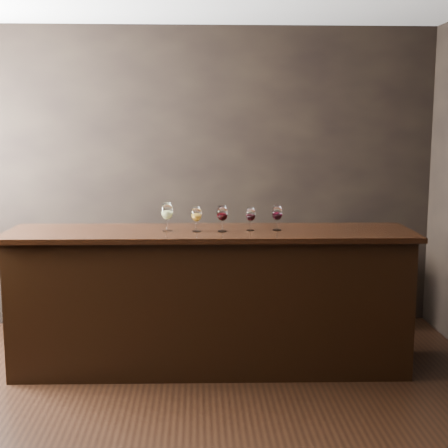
{
  "coord_description": "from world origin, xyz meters",
  "views": [
    {
      "loc": [
        0.27,
        -3.63,
        1.89
      ],
      "look_at": [
        0.47,
        1.08,
        1.14
      ],
      "focal_mm": 50.0,
      "sensor_mm": 36.0,
      "label": 1
    }
  ],
  "objects_px": {
    "back_bar_shelf": "(215,286)",
    "glass_red_a": "(222,214)",
    "glass_amber": "(196,215)",
    "glass_red_c": "(277,213)",
    "glass_white": "(167,212)",
    "glass_red_b": "(251,215)",
    "bar_counter": "(210,302)"
  },
  "relations": [
    {
      "from": "glass_red_c",
      "to": "glass_white",
      "type": "bearing_deg",
      "value": -179.5
    },
    {
      "from": "bar_counter",
      "to": "glass_red_a",
      "type": "bearing_deg",
      "value": -21.21
    },
    {
      "from": "glass_red_a",
      "to": "glass_red_c",
      "type": "height_order",
      "value": "glass_red_a"
    },
    {
      "from": "glass_white",
      "to": "glass_amber",
      "type": "bearing_deg",
      "value": -6.78
    },
    {
      "from": "back_bar_shelf",
      "to": "glass_red_b",
      "type": "relative_size",
      "value": 12.73
    },
    {
      "from": "glass_white",
      "to": "glass_red_c",
      "type": "xyz_separation_m",
      "value": [
        0.84,
        0.01,
        -0.02
      ]
    },
    {
      "from": "back_bar_shelf",
      "to": "glass_amber",
      "type": "bearing_deg",
      "value": -99.7
    },
    {
      "from": "back_bar_shelf",
      "to": "glass_white",
      "type": "xyz_separation_m",
      "value": [
        -0.39,
        -0.96,
        0.84
      ]
    },
    {
      "from": "back_bar_shelf",
      "to": "glass_red_c",
      "type": "xyz_separation_m",
      "value": [
        0.45,
        -0.95,
        0.82
      ]
    },
    {
      "from": "glass_red_b",
      "to": "glass_amber",
      "type": "bearing_deg",
      "value": -175.38
    },
    {
      "from": "back_bar_shelf",
      "to": "glass_red_a",
      "type": "bearing_deg",
      "value": -88.38
    },
    {
      "from": "glass_white",
      "to": "glass_red_a",
      "type": "distance_m",
      "value": 0.42
    },
    {
      "from": "bar_counter",
      "to": "glass_red_c",
      "type": "distance_m",
      "value": 0.87
    },
    {
      "from": "bar_counter",
      "to": "glass_amber",
      "type": "relative_size",
      "value": 15.84
    },
    {
      "from": "glass_amber",
      "to": "glass_red_b",
      "type": "bearing_deg",
      "value": 4.62
    },
    {
      "from": "glass_white",
      "to": "glass_red_a",
      "type": "xyz_separation_m",
      "value": [
        0.42,
        -0.03,
        -0.01
      ]
    },
    {
      "from": "back_bar_shelf",
      "to": "glass_amber",
      "type": "height_order",
      "value": "glass_amber"
    },
    {
      "from": "glass_white",
      "to": "glass_red_b",
      "type": "bearing_deg",
      "value": 0.65
    },
    {
      "from": "glass_amber",
      "to": "glass_red_b",
      "type": "relative_size",
      "value": 1.08
    },
    {
      "from": "back_bar_shelf",
      "to": "glass_red_b",
      "type": "xyz_separation_m",
      "value": [
        0.25,
        -0.95,
        0.81
      ]
    },
    {
      "from": "bar_counter",
      "to": "glass_red_c",
      "type": "xyz_separation_m",
      "value": [
        0.51,
        0.0,
        0.7
      ]
    },
    {
      "from": "back_bar_shelf",
      "to": "glass_red_c",
      "type": "height_order",
      "value": "glass_red_c"
    },
    {
      "from": "back_bar_shelf",
      "to": "glass_amber",
      "type": "xyz_separation_m",
      "value": [
        -0.17,
        -0.99,
        0.82
      ]
    },
    {
      "from": "bar_counter",
      "to": "glass_red_c",
      "type": "height_order",
      "value": "glass_red_c"
    },
    {
      "from": "back_bar_shelf",
      "to": "glass_amber",
      "type": "distance_m",
      "value": 1.29
    },
    {
      "from": "glass_amber",
      "to": "glass_red_c",
      "type": "distance_m",
      "value": 0.62
    },
    {
      "from": "glass_amber",
      "to": "glass_red_c",
      "type": "relative_size",
      "value": 0.99
    },
    {
      "from": "bar_counter",
      "to": "glass_red_a",
      "type": "xyz_separation_m",
      "value": [
        0.09,
        -0.04,
        0.7
      ]
    },
    {
      "from": "glass_white",
      "to": "glass_amber",
      "type": "relative_size",
      "value": 1.15
    },
    {
      "from": "bar_counter",
      "to": "glass_red_b",
      "type": "relative_size",
      "value": 17.11
    },
    {
      "from": "glass_red_b",
      "to": "glass_red_c",
      "type": "distance_m",
      "value": 0.2
    },
    {
      "from": "back_bar_shelf",
      "to": "glass_red_c",
      "type": "bearing_deg",
      "value": -64.69
    }
  ]
}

